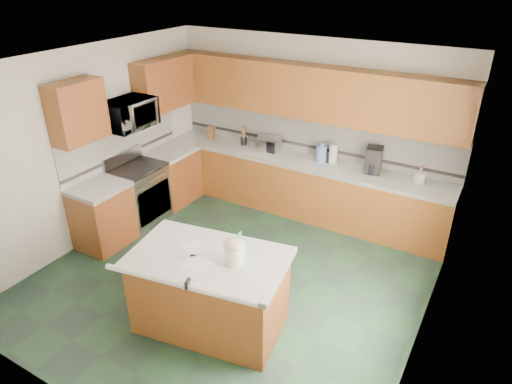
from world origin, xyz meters
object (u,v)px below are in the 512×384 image
Objects in this scene: treat_jar at (234,255)px; knife_block at (211,133)px; island_top at (208,259)px; toaster_oven at (269,144)px; island_base at (210,293)px; soap_bottle_island at (240,246)px; coffee_maker at (374,160)px.

knife_block reaches higher than treat_jar.
toaster_oven reaches higher than island_top.
island_base is 4.77× the size of soap_bottle_island.
soap_bottle_island is at bearing 11.18° from island_top.
knife_block is 0.54× the size of toaster_oven.
island_top is 4.29× the size of toaster_oven.
knife_block reaches higher than island_base.
coffee_maker reaches higher than toaster_oven.
knife_block is at bearing 110.89° from treat_jar.
toaster_oven is at bearing 106.38° from soap_bottle_island.
toaster_oven is at bearing 97.24° from island_base.
soap_bottle_island is 3.60m from knife_block.
soap_bottle_island reaches higher than treat_jar.
soap_bottle_island is 1.55× the size of knife_block.
soap_bottle_island is at bearing 11.18° from island_base.
treat_jar reaches higher than island_base.
island_top is at bearing -92.66° from toaster_oven.
island_base is 0.94× the size of island_top.
treat_jar is 0.51× the size of coffee_maker.
island_top is at bearing -166.24° from soap_bottle_island.
island_top is 4.28× the size of coffee_maker.
island_base is 0.74m from soap_bottle_island.
island_base is 3.55m from knife_block.
toaster_oven is 1.70m from coffee_maker.
coffee_maker is (0.51, 2.79, 0.03)m from soap_bottle_island.
island_top is 7.90× the size of knife_block.
soap_bottle_island reaches higher than island_base.
island_base is 7.41× the size of knife_block.
treat_jar is 0.60× the size of soap_bottle_island.
treat_jar is 0.51× the size of toaster_oven.
island_base is 7.93× the size of treat_jar.
soap_bottle_island reaches higher than toaster_oven.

